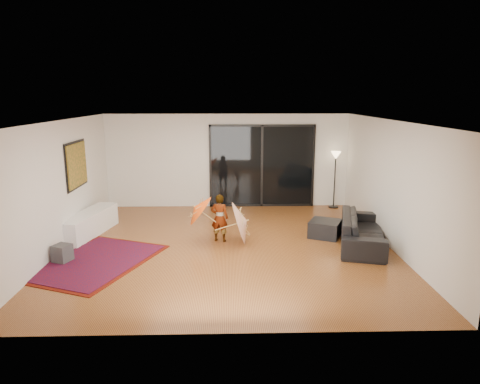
{
  "coord_description": "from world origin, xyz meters",
  "views": [
    {
      "loc": [
        0.03,
        -8.81,
        3.2
      ],
      "look_at": [
        0.28,
        0.49,
        1.1
      ],
      "focal_mm": 32.0,
      "sensor_mm": 36.0,
      "label": 1
    }
  ],
  "objects_px": {
    "child": "(220,218)",
    "ottoman": "(325,229)",
    "media_console": "(89,223)",
    "sofa": "(363,230)"
  },
  "relations": [
    {
      "from": "sofa",
      "to": "child",
      "type": "bearing_deg",
      "value": 99.09
    },
    {
      "from": "media_console",
      "to": "child",
      "type": "bearing_deg",
      "value": 1.71
    },
    {
      "from": "media_console",
      "to": "sofa",
      "type": "bearing_deg",
      "value": 3.8
    },
    {
      "from": "sofa",
      "to": "child",
      "type": "height_order",
      "value": "child"
    },
    {
      "from": "media_console",
      "to": "ottoman",
      "type": "relative_size",
      "value": 2.94
    },
    {
      "from": "ottoman",
      "to": "sofa",
      "type": "bearing_deg",
      "value": -39.86
    },
    {
      "from": "child",
      "to": "ottoman",
      "type": "bearing_deg",
      "value": -161.81
    },
    {
      "from": "media_console",
      "to": "child",
      "type": "relative_size",
      "value": 1.81
    },
    {
      "from": "media_console",
      "to": "ottoman",
      "type": "distance_m",
      "value": 5.52
    },
    {
      "from": "sofa",
      "to": "ottoman",
      "type": "height_order",
      "value": "sofa"
    }
  ]
}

